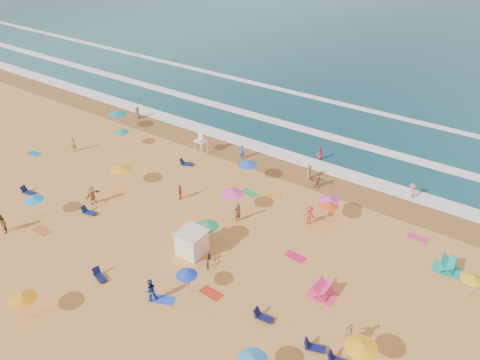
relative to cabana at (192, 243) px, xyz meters
The scene contains 13 objects.
ground 4.69m from the cabana, 131.84° to the left, with size 220.00×220.00×0.00m, color gold.
ocean 87.47m from the cabana, 92.00° to the left, with size 220.00×140.00×0.18m, color #0C4756.
wet_sand 16.23m from the cabana, 100.87° to the left, with size 220.00×220.00×0.00m, color olive.
surf_foam 24.94m from the cabana, 97.04° to the left, with size 200.00×18.70×0.05m.
cabana is the anchor object (origin of this frame).
cabana_roof 1.06m from the cabana, ahead, with size 2.20×2.20×0.12m, color silver.
bicycle 2.00m from the cabana, ahead, with size 0.61×1.74×0.91m, color black.
lifeguard_stand 16.91m from the cabana, 126.12° to the left, with size 1.20×1.20×2.10m, color white, non-canonical shape.
beach_umbrellas 2.48m from the cabana, 106.10° to the left, with size 63.98×26.41×0.73m.
loungers 2.21m from the cabana, ahead, with size 44.18×17.94×0.34m.
towels 5.39m from the cabana, 169.22° to the left, with size 41.68×23.29×0.03m.
popup_tents 15.27m from the cabana, 21.86° to the left, with size 8.86×9.61×1.20m.
beachgoers 7.05m from the cabana, 102.60° to the left, with size 37.62×27.99×2.13m.
Camera 1 is at (22.79, -25.28, 25.23)m, focal length 35.00 mm.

